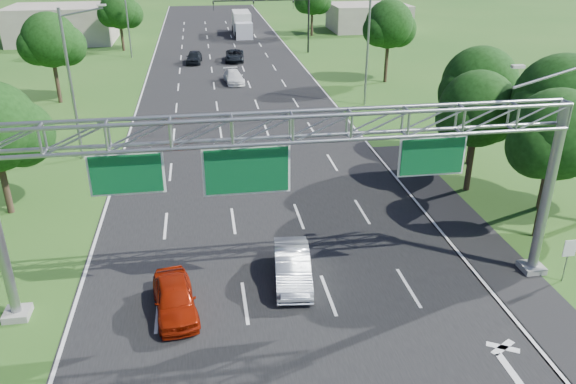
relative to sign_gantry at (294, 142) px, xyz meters
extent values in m
plane|color=#245419|center=(-0.33, 18.00, -6.89)|extent=(220.00, 220.00, 0.00)
cube|color=black|center=(-0.33, 18.00, -6.89)|extent=(18.00, 180.00, 0.02)
cube|color=black|center=(9.87, 2.00, -6.89)|extent=(3.00, 30.00, 0.02)
cube|color=gray|center=(11.17, 0.00, -6.74)|extent=(1.00, 1.00, 0.30)
cylinder|color=gray|center=(11.17, 0.00, -2.89)|extent=(0.44, 0.44, 8.00)
cube|color=gray|center=(-11.33, 0.00, -6.74)|extent=(1.00, 1.00, 0.30)
cylinder|color=gray|center=(9.97, 0.00, 2.11)|extent=(2.54, 0.12, 0.79)
cube|color=beige|center=(8.77, 0.00, 2.61)|extent=(0.50, 0.22, 0.12)
cube|color=white|center=(-6.33, -0.02, -0.89)|extent=(2.80, 0.05, 1.70)
cube|color=#094F27|center=(-6.33, -0.08, -0.89)|extent=(2.62, 0.05, 1.52)
cube|color=white|center=(-1.83, -0.02, -1.04)|extent=(3.40, 0.05, 2.00)
cube|color=#094F27|center=(-1.83, -0.08, -1.04)|extent=(3.22, 0.05, 1.82)
cube|color=white|center=(5.67, -0.02, -0.89)|extent=(2.80, 0.05, 1.70)
cube|color=#094F27|center=(5.67, -0.08, -0.89)|extent=(2.62, 0.05, 1.52)
cylinder|color=gray|center=(12.07, -1.00, -5.89)|extent=(0.06, 0.06, 2.00)
cube|color=white|center=(12.07, -1.03, -5.19)|extent=(0.60, 0.04, 0.80)
cylinder|color=black|center=(10.67, 53.00, -3.39)|extent=(0.24, 0.24, 7.00)
cylinder|color=black|center=(4.67, 53.00, -0.29)|extent=(12.00, 0.18, 0.18)
imported|color=black|center=(-1.33, 53.00, -0.84)|extent=(0.18, 0.22, 1.10)
imported|color=black|center=(3.67, 53.00, -0.84)|extent=(0.18, 0.22, 1.10)
imported|color=black|center=(8.67, 53.00, -0.84)|extent=(0.18, 0.22, 1.10)
cylinder|color=gray|center=(-11.83, 18.00, -1.89)|extent=(0.20, 0.20, 10.00)
cylinder|color=gray|center=(-10.53, 18.00, 2.81)|extent=(2.78, 0.12, 0.60)
cube|color=beige|center=(-9.23, 18.00, 3.21)|extent=(0.55, 0.22, 0.12)
cylinder|color=gray|center=(-11.83, 53.00, -1.89)|extent=(0.20, 0.20, 10.00)
cylinder|color=gray|center=(11.17, 28.00, -1.89)|extent=(0.20, 0.20, 10.00)
cylinder|color=#2D2116|center=(13.17, 3.00, -5.02)|extent=(0.36, 0.36, 3.74)
sphere|color=black|center=(13.17, 3.00, -1.39)|extent=(4.40, 4.40, 4.40)
sphere|color=black|center=(14.27, 3.40, -1.94)|extent=(3.30, 3.30, 3.30)
sphere|color=black|center=(12.18, 2.70, -1.83)|extent=(3.08, 3.08, 3.08)
cylinder|color=#2D2116|center=(15.17, 6.00, -4.80)|extent=(0.36, 0.36, 4.18)
sphere|color=black|center=(15.17, 6.00, -0.71)|extent=(5.00, 5.00, 5.00)
sphere|color=black|center=(16.42, 6.40, -1.34)|extent=(3.75, 3.75, 3.75)
sphere|color=black|center=(14.04, 5.70, -1.21)|extent=(3.50, 3.50, 3.50)
cylinder|color=#2D2116|center=(12.17, 9.00, -5.24)|extent=(0.36, 0.36, 3.30)
sphere|color=black|center=(12.17, 9.00, -1.83)|extent=(4.40, 4.40, 4.40)
sphere|color=black|center=(13.27, 9.40, -2.38)|extent=(3.30, 3.30, 3.30)
sphere|color=black|center=(11.18, 8.70, -2.27)|extent=(3.08, 3.08, 3.08)
cylinder|color=#2D2116|center=(14.17, 13.00, -5.13)|extent=(0.36, 0.36, 3.52)
sphere|color=black|center=(14.17, 13.00, -1.45)|extent=(4.80, 4.80, 4.80)
sphere|color=black|center=(15.37, 13.40, -2.05)|extent=(3.60, 3.60, 3.60)
sphere|color=black|center=(13.09, 12.70, -1.93)|extent=(3.36, 3.36, 3.36)
cylinder|color=#2D2116|center=(-14.33, 10.00, -5.35)|extent=(0.36, 0.36, 3.08)
sphere|color=black|center=(-13.13, 10.40, -2.49)|extent=(3.60, 3.60, 3.60)
cylinder|color=#2D2116|center=(-16.33, 33.00, -5.02)|extent=(0.36, 0.36, 3.74)
sphere|color=black|center=(-16.33, 33.00, -1.23)|extent=(4.80, 4.80, 4.80)
sphere|color=black|center=(-15.13, 33.40, -1.83)|extent=(3.60, 3.60, 3.60)
sphere|color=black|center=(-17.41, 32.70, -1.71)|extent=(3.36, 3.36, 3.36)
cylinder|color=#2D2116|center=(-13.33, 58.00, -5.24)|extent=(0.36, 0.36, 3.30)
sphere|color=black|center=(-13.33, 58.00, -1.67)|extent=(4.80, 4.80, 4.80)
sphere|color=black|center=(-12.13, 58.40, -2.27)|extent=(3.60, 3.60, 3.60)
sphere|color=black|center=(-14.41, 57.70, -2.15)|extent=(3.36, 3.36, 3.36)
cylinder|color=#2D2116|center=(15.67, 36.00, -4.91)|extent=(0.36, 0.36, 3.96)
sphere|color=black|center=(15.67, 36.00, -1.01)|extent=(4.80, 4.80, 4.80)
sphere|color=black|center=(16.87, 36.40, -1.61)|extent=(3.60, 3.60, 3.60)
sphere|color=black|center=(14.59, 35.70, -1.49)|extent=(3.36, 3.36, 3.36)
cylinder|color=#2D2116|center=(13.67, 66.00, -5.13)|extent=(0.36, 0.36, 3.52)
sphere|color=black|center=(14.87, 66.40, -2.05)|extent=(3.60, 3.60, 3.60)
sphere|color=black|center=(12.59, 65.70, -1.93)|extent=(3.36, 3.36, 3.36)
cube|color=gray|center=(-22.33, 66.00, -4.39)|extent=(14.00, 10.00, 5.00)
cube|color=gray|center=(23.67, 70.00, -4.89)|extent=(12.00, 9.00, 4.00)
imported|color=#931B06|center=(-4.99, -0.67, -6.20)|extent=(2.17, 4.23, 1.38)
imported|color=silver|center=(0.12, 0.87, -6.16)|extent=(1.97, 4.55, 1.46)
imported|color=white|center=(-0.03, 37.97, -6.26)|extent=(2.19, 4.53, 1.27)
imported|color=black|center=(0.80, 48.99, -6.23)|extent=(2.53, 4.89, 1.32)
imported|color=black|center=(-4.07, 48.53, -6.18)|extent=(2.09, 4.34, 1.43)
cube|color=beige|center=(3.26, 69.02, -5.13)|extent=(2.64, 6.44, 3.20)
cube|color=silver|center=(3.26, 64.54, -5.72)|extent=(2.48, 2.38, 2.35)
cylinder|color=black|center=(2.09, 64.75, -6.36)|extent=(0.37, 1.07, 1.07)
cylinder|color=black|center=(4.44, 64.75, -6.36)|extent=(0.37, 1.07, 1.07)
cylinder|color=black|center=(2.09, 71.16, -6.36)|extent=(0.37, 1.07, 1.07)
cylinder|color=black|center=(4.44, 71.16, -6.36)|extent=(0.37, 1.07, 1.07)
camera|label=1|loc=(-3.32, -20.04, 7.27)|focal=35.00mm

